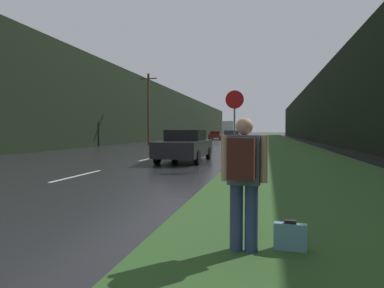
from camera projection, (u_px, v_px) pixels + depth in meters
name	position (u px, v px, depth m)	size (l,w,h in m)	color
grass_verge	(278.00, 143.00, 40.94)	(6.00, 240.00, 0.02)	#2D5123
lane_stripe_b	(78.00, 176.00, 11.13)	(0.12, 3.00, 0.01)	silver
lane_stripe_c	(149.00, 159.00, 17.97)	(0.12, 3.00, 0.01)	silver
lane_stripe_d	(182.00, 151.00, 24.80)	(0.12, 3.00, 0.01)	silver
lane_stripe_e	(200.00, 146.00, 31.64)	(0.12, 3.00, 0.01)	silver
treeline_far_side	(161.00, 114.00, 54.33)	(2.00, 140.00, 8.36)	black
treeline_near_side	(319.00, 110.00, 49.26)	(2.00, 140.00, 8.77)	black
utility_pole_far	(149.00, 108.00, 34.94)	(1.80, 0.24, 7.27)	#4C3823
stop_sign	(234.00, 121.00, 13.02)	(0.70, 0.07, 3.00)	slate
hitchhiker_with_backpack	(244.00, 176.00, 4.07)	(0.56, 0.43, 1.62)	navy
suitcase	(290.00, 237.00, 4.15)	(0.40, 0.15, 0.39)	#6093A8
car_passing_near	(185.00, 146.00, 16.31)	(2.00, 4.76, 1.50)	black
car_passing_far	(232.00, 137.00, 38.39)	(1.93, 4.50, 1.49)	#4C514C
car_oncoming	(216.00, 135.00, 57.11)	(1.99, 4.62, 1.36)	maroon
delivery_truck	(229.00, 129.00, 77.40)	(2.64, 7.41, 3.55)	gray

